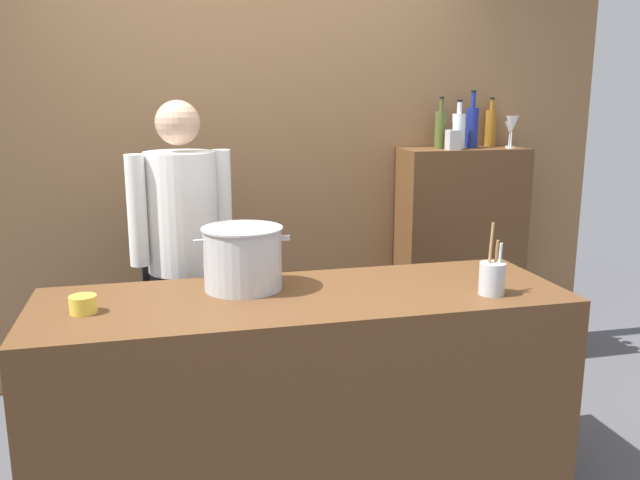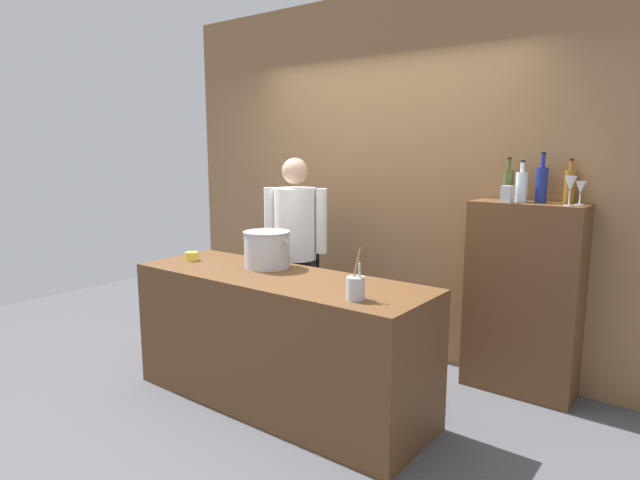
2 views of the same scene
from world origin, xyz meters
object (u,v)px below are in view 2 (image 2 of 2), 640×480
object	(u,v)px
stockpot_large	(267,249)
wine_bottle_amber	(570,186)
wine_bottle_clear	(521,186)
wine_glass_short	(581,188)
utensil_crock	(356,288)
chef	(296,244)
wine_glass_tall	(570,184)
wine_bottle_olive	(508,184)
spice_tin_silver	(507,194)
butter_jar	(192,256)
wine_bottle_cobalt	(542,184)

from	to	relation	value
stockpot_large	wine_bottle_amber	bearing A→B (deg)	34.11
wine_bottle_clear	wine_glass_short	xyz separation A→B (m)	(0.36, 0.05, -0.00)
utensil_crock	wine_bottle_clear	world-z (taller)	wine_bottle_clear
chef	stockpot_large	bearing A→B (deg)	89.20
wine_bottle_clear	wine_bottle_amber	size ratio (longest dim) A/B	0.96
chef	wine_glass_tall	distance (m)	2.07
wine_glass_tall	wine_glass_short	distance (m)	0.11
chef	utensil_crock	xyz separation A→B (m)	(1.18, -0.90, 0.00)
wine_bottle_olive	utensil_crock	bearing A→B (deg)	-104.83
wine_bottle_olive	wine_glass_short	bearing A→B (deg)	1.88
stockpot_large	utensil_crock	size ratio (longest dim) A/B	1.35
stockpot_large	wine_glass_short	xyz separation A→B (m)	(1.79, 1.07, 0.45)
wine_bottle_olive	spice_tin_silver	world-z (taller)	wine_bottle_olive
stockpot_large	wine_bottle_olive	world-z (taller)	wine_bottle_olive
wine_bottle_amber	wine_glass_short	xyz separation A→B (m)	(0.08, -0.08, -0.01)
utensil_crock	wine_bottle_olive	xyz separation A→B (m)	(0.36, 1.37, 0.51)
butter_jar	spice_tin_silver	world-z (taller)	spice_tin_silver
stockpot_large	wine_bottle_amber	distance (m)	2.11
wine_bottle_cobalt	wine_glass_tall	world-z (taller)	wine_bottle_cobalt
stockpot_large	wine_bottle_cobalt	world-z (taller)	wine_bottle_cobalt
wine_bottle_amber	wine_bottle_olive	bearing A→B (deg)	-165.40
chef	wine_bottle_amber	distance (m)	2.07
butter_jar	wine_glass_short	xyz separation A→B (m)	(2.40, 1.24, 0.54)
wine_glass_tall	wine_bottle_amber	bearing A→B (deg)	102.81
chef	butter_jar	xyz separation A→B (m)	(-0.39, -0.75, -0.03)
wine_bottle_olive	wine_glass_tall	size ratio (longest dim) A/B	1.58
utensil_crock	wine_glass_short	bearing A→B (deg)	59.16
utensil_crock	wine_bottle_olive	distance (m)	1.51
butter_jar	wine_bottle_olive	distance (m)	2.35
spice_tin_silver	wine_bottle_amber	bearing A→B (deg)	30.87
chef	spice_tin_silver	bearing A→B (deg)	171.45
stockpot_large	wine_bottle_cobalt	distance (m)	1.94
wine_glass_short	stockpot_large	bearing A→B (deg)	-149.11
wine_bottle_amber	butter_jar	bearing A→B (deg)	-150.26
wine_bottle_cobalt	wine_glass_short	xyz separation A→B (m)	(0.25, -0.01, -0.02)
utensil_crock	stockpot_large	bearing A→B (deg)	161.68
utensil_crock	wine_bottle_cobalt	world-z (taller)	wine_bottle_cobalt
wine_glass_tall	spice_tin_silver	distance (m)	0.40
wine_glass_short	spice_tin_silver	size ratio (longest dim) A/B	1.35
utensil_crock	wine_glass_tall	xyz separation A→B (m)	(0.78, 1.29, 0.53)
wine_bottle_clear	wine_bottle_amber	xyz separation A→B (m)	(0.28, 0.13, 0.01)
wine_bottle_olive	spice_tin_silver	bearing A→B (deg)	-73.52
spice_tin_silver	wine_glass_tall	bearing A→B (deg)	3.92
wine_bottle_clear	wine_bottle_olive	xyz separation A→B (m)	(-0.10, 0.03, 0.01)
stockpot_large	wine_bottle_clear	size ratio (longest dim) A/B	1.37
butter_jar	wine_bottle_clear	size ratio (longest dim) A/B	0.35
spice_tin_silver	chef	bearing A→B (deg)	-166.98
stockpot_large	wine_glass_short	size ratio (longest dim) A/B	2.52
wine_glass_tall	butter_jar	bearing A→B (deg)	-154.15
chef	wine_bottle_clear	size ratio (longest dim) A/B	5.81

